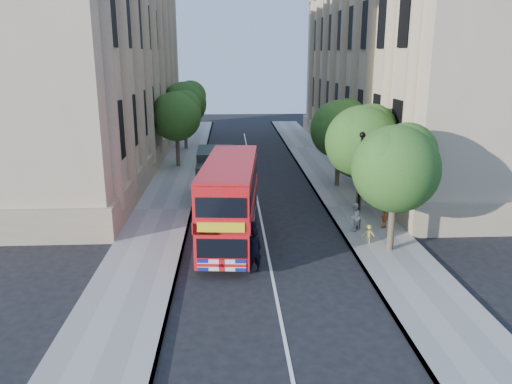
{
  "coord_description": "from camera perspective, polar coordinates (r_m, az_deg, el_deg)",
  "views": [
    {
      "loc": [
        -1.71,
        -18.71,
        9.05
      ],
      "look_at": [
        -0.42,
        5.65,
        2.3
      ],
      "focal_mm": 35.0,
      "sensor_mm": 36.0,
      "label": 1
    }
  ],
  "objects": [
    {
      "name": "tree_right_near",
      "position": [
        23.52,
        15.79,
        3.1
      ],
      "size": [
        4.0,
        4.0,
        6.08
      ],
      "color": "#473828",
      "rests_on": "ground"
    },
    {
      "name": "pavement_right",
      "position": [
        31.0,
        11.03,
        -1.69
      ],
      "size": [
        3.5,
        80.0,
        0.12
      ],
      "primitive_type": "cube",
      "color": "gray",
      "rests_on": "ground"
    },
    {
      "name": "child_a",
      "position": [
        27.33,
        14.47,
        -3.01
      ],
      "size": [
        0.63,
        0.39,
        1.0
      ],
      "primitive_type": "imported",
      "rotation": [
        0.0,
        0.0,
        3.42
      ],
      "color": "orange",
      "rests_on": "pavement_right"
    },
    {
      "name": "tree_right_mid",
      "position": [
        29.12,
        12.1,
        6.03
      ],
      "size": [
        4.2,
        4.2,
        6.37
      ],
      "color": "#473828",
      "rests_on": "ground"
    },
    {
      "name": "building_right",
      "position": [
        45.44,
        17.51,
        14.72
      ],
      "size": [
        12.0,
        38.0,
        18.0
      ],
      "primitive_type": "cube",
      "color": "tan",
      "rests_on": "ground"
    },
    {
      "name": "building_left",
      "position": [
        44.39,
        -19.49,
        14.55
      ],
      "size": [
        12.0,
        38.0,
        18.0
      ],
      "primitive_type": "cube",
      "color": "tan",
      "rests_on": "ground"
    },
    {
      "name": "woman_pedestrian",
      "position": [
        26.5,
        11.18,
        -2.81
      ],
      "size": [
        0.93,
        0.9,
        1.5
      ],
      "primitive_type": "imported",
      "rotation": [
        0.0,
        0.0,
        3.83
      ],
      "color": "silver",
      "rests_on": "pavement_right"
    },
    {
      "name": "lamp_post",
      "position": [
        26.43,
        11.77,
        0.81
      ],
      "size": [
        0.32,
        0.32,
        5.16
      ],
      "color": "black",
      "rests_on": "pavement_right"
    },
    {
      "name": "box_van",
      "position": [
        31.61,
        -4.61,
        1.71
      ],
      "size": [
        2.38,
        5.62,
        3.19
      ],
      "rotation": [
        0.0,
        0.0,
        0.02
      ],
      "color": "black",
      "rests_on": "ground"
    },
    {
      "name": "ground",
      "position": [
        20.86,
        2.0,
        -10.26
      ],
      "size": [
        120.0,
        120.0,
        0.0
      ],
      "primitive_type": "plane",
      "color": "black",
      "rests_on": "ground"
    },
    {
      "name": "pavement_left",
      "position": [
        30.36,
        -10.55,
        -2.03
      ],
      "size": [
        3.5,
        80.0,
        0.12
      ],
      "primitive_type": "cube",
      "color": "gray",
      "rests_on": "ground"
    },
    {
      "name": "tree_right_far",
      "position": [
        34.9,
        9.57,
        7.45
      ],
      "size": [
        4.0,
        4.0,
        6.15
      ],
      "color": "#473828",
      "rests_on": "ground"
    },
    {
      "name": "double_decker_bus",
      "position": [
        24.3,
        -2.98,
        -0.85
      ],
      "size": [
        3.05,
        8.91,
        4.04
      ],
      "rotation": [
        0.0,
        0.0,
        -0.09
      ],
      "color": "red",
      "rests_on": "ground"
    },
    {
      "name": "child_b",
      "position": [
        25.02,
        12.71,
        -4.68
      ],
      "size": [
        0.62,
        0.36,
        0.95
      ],
      "primitive_type": "imported",
      "rotation": [
        0.0,
        0.0,
        3.13
      ],
      "color": "#F3DB53",
      "rests_on": "pavement_right"
    },
    {
      "name": "tree_left_back",
      "position": [
        49.12,
        -8.12,
        10.24
      ],
      "size": [
        4.2,
        4.2,
        6.65
      ],
      "color": "#473828",
      "rests_on": "ground"
    },
    {
      "name": "police_constable",
      "position": [
        21.3,
        -0.28,
        -6.66
      ],
      "size": [
        0.88,
        0.73,
        2.05
      ],
      "primitive_type": "imported",
      "rotation": [
        0.0,
        0.0,
        3.52
      ],
      "color": "black",
      "rests_on": "ground"
    },
    {
      "name": "tree_left_far",
      "position": [
        41.23,
        -9.04,
        8.86
      ],
      "size": [
        4.0,
        4.0,
        6.3
      ],
      "color": "#473828",
      "rests_on": "ground"
    }
  ]
}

